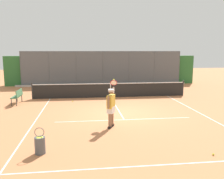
{
  "coord_description": "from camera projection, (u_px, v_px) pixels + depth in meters",
  "views": [
    {
      "loc": [
        1.83,
        11.4,
        3.1
      ],
      "look_at": [
        0.29,
        -1.12,
        1.05
      ],
      "focal_mm": 38.14,
      "sensor_mm": 36.0,
      "label": 1
    }
  ],
  "objects": [
    {
      "name": "tennis_net",
      "position": [
        110.0,
        90.0,
        16.04
      ],
      "size": [
        10.32,
        0.09,
        1.07
      ],
      "color": "#2D2D2D",
      "rests_on": "ground"
    },
    {
      "name": "tennis_ball_near_baseline",
      "position": [
        73.0,
        101.0,
        14.7
      ],
      "size": [
        0.07,
        0.07,
        0.07
      ],
      "primitive_type": "sphere",
      "color": "#CCDB33",
      "rests_on": "ground"
    },
    {
      "name": "courtside_bench",
      "position": [
        18.0,
        95.0,
        14.06
      ],
      "size": [
        0.4,
        1.3,
        0.84
      ],
      "rotation": [
        0.0,
        0.0,
        -1.57
      ],
      "color": "#477A51",
      "rests_on": "ground"
    },
    {
      "name": "ground_plane",
      "position": [
        121.0,
        114.0,
        11.88
      ],
      "size": [
        60.0,
        60.0,
        0.0
      ],
      "primitive_type": "plane",
      "color": "#C67A4C"
    },
    {
      "name": "tennis_ball_by_sideline",
      "position": [
        213.0,
        154.0,
        7.14
      ],
      "size": [
        0.07,
        0.07,
        0.07
      ],
      "primitive_type": "sphere",
      "color": "#D6E042",
      "rests_on": "ground"
    },
    {
      "name": "fence_backdrop",
      "position": [
        103.0,
        70.0,
        22.2
      ],
      "size": [
        17.41,
        1.37,
        3.08
      ],
      "color": "#565B60",
      "rests_on": "ground"
    },
    {
      "name": "court_line_markings",
      "position": [
        125.0,
        121.0,
        10.55
      ],
      "size": [
        8.03,
        9.84,
        0.01
      ],
      "color": "white",
      "rests_on": "ground"
    },
    {
      "name": "tennis_player",
      "position": [
        111.0,
        105.0,
        9.63
      ],
      "size": [
        0.57,
        1.32,
        1.89
      ],
      "rotation": [
        0.0,
        0.0,
        -2.05
      ],
      "color": "black",
      "rests_on": "ground"
    },
    {
      "name": "ball_basket",
      "position": [
        40.0,
        144.0,
        7.22
      ],
      "size": [
        0.32,
        0.32,
        0.83
      ],
      "color": "#4C5156",
      "rests_on": "ground"
    }
  ]
}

